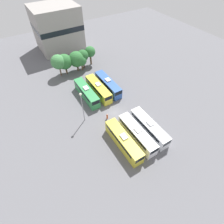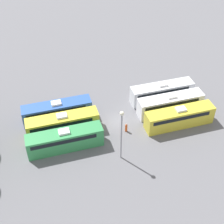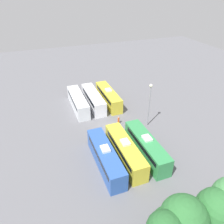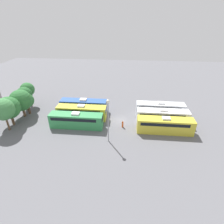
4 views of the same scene
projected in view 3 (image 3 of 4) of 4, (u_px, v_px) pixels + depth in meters
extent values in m
plane|color=slate|center=(107.00, 128.00, 42.21)|extent=(125.72, 125.72, 0.00)
cube|color=gold|center=(108.00, 97.00, 49.98)|extent=(2.51, 11.32, 3.15)
cube|color=black|center=(109.00, 94.00, 49.30)|extent=(2.55, 9.62, 0.69)
cube|color=black|center=(101.00, 84.00, 54.05)|extent=(2.21, 0.08, 1.10)
cube|color=silver|center=(108.00, 90.00, 49.07)|extent=(1.20, 1.60, 0.35)
cube|color=white|center=(93.00, 99.00, 48.95)|extent=(2.51, 11.32, 3.15)
cube|color=black|center=(94.00, 96.00, 48.27)|extent=(2.55, 9.62, 0.69)
cube|color=black|center=(87.00, 86.00, 53.03)|extent=(2.21, 0.08, 1.10)
cube|color=white|center=(93.00, 92.00, 48.05)|extent=(1.20, 1.60, 0.35)
cube|color=silver|center=(78.00, 102.00, 47.88)|extent=(2.51, 11.32, 3.15)
cube|color=black|center=(78.00, 99.00, 47.20)|extent=(2.55, 9.62, 0.69)
cube|color=black|center=(72.00, 88.00, 51.95)|extent=(2.21, 0.08, 1.10)
cube|color=white|center=(77.00, 95.00, 46.97)|extent=(1.20, 1.60, 0.35)
cube|color=#338C4C|center=(146.00, 147.00, 35.04)|extent=(2.51, 11.32, 3.15)
cube|color=black|center=(147.00, 144.00, 34.36)|extent=(2.55, 9.62, 0.69)
cube|color=black|center=(132.00, 124.00, 39.11)|extent=(2.21, 0.08, 1.10)
cube|color=white|center=(147.00, 138.00, 34.13)|extent=(1.20, 1.60, 0.35)
cube|color=gold|center=(125.00, 151.00, 34.19)|extent=(2.51, 11.32, 3.15)
cube|color=black|center=(126.00, 148.00, 33.51)|extent=(2.55, 9.62, 0.69)
cube|color=black|center=(112.00, 127.00, 38.26)|extent=(2.21, 0.08, 1.10)
cube|color=silver|center=(125.00, 142.00, 33.28)|extent=(1.20, 1.60, 0.35)
cube|color=#2D56A8|center=(105.00, 158.00, 32.91)|extent=(2.51, 11.32, 3.15)
cube|color=black|center=(106.00, 154.00, 32.23)|extent=(2.55, 9.62, 0.69)
cube|color=black|center=(94.00, 132.00, 36.98)|extent=(2.21, 0.08, 1.10)
cube|color=white|center=(105.00, 149.00, 32.00)|extent=(1.20, 1.60, 0.35)
cylinder|color=#CC4C19|center=(119.00, 121.00, 43.19)|extent=(0.36, 0.36, 1.36)
sphere|color=tan|center=(119.00, 117.00, 42.78)|extent=(0.24, 0.24, 0.24)
cylinder|color=gray|center=(149.00, 107.00, 40.88)|extent=(0.20, 0.20, 8.33)
sphere|color=#EAE5C6|center=(151.00, 86.00, 38.63)|extent=(0.60, 0.60, 0.60)
sphere|color=#2D6B33|center=(218.00, 211.00, 22.41)|extent=(4.75, 4.75, 4.75)
sphere|color=#2D6B33|center=(184.00, 219.00, 21.65)|extent=(4.96, 4.96, 4.96)
sphere|color=#2D6B33|center=(168.00, 223.00, 21.95)|extent=(3.41, 3.41, 3.41)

